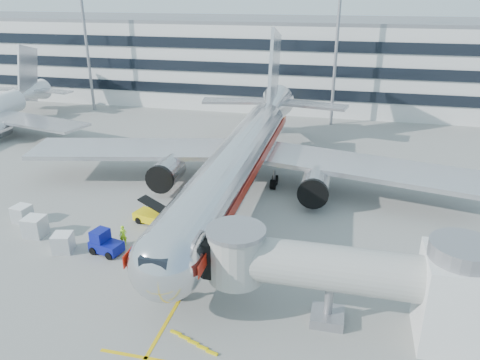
% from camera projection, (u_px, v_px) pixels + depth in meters
% --- Properties ---
extents(ground, '(180.00, 180.00, 0.00)m').
position_uv_depth(ground, '(211.00, 244.00, 40.98)').
color(ground, gray).
rests_on(ground, ground).
extents(lead_in_line, '(0.25, 70.00, 0.01)m').
position_uv_depth(lead_in_line, '(238.00, 198.00, 49.97)').
color(lead_in_line, yellow).
rests_on(lead_in_line, ground).
extents(stop_bar, '(6.00, 0.25, 0.01)m').
position_uv_depth(stop_bar, '(146.00, 358.00, 28.37)').
color(stop_bar, yellow).
rests_on(stop_bar, ground).
extents(main_jet, '(50.95, 48.70, 16.06)m').
position_uv_depth(main_jet, '(242.00, 156.00, 49.91)').
color(main_jet, silver).
rests_on(main_jet, ground).
extents(jet_bridge, '(17.80, 4.50, 7.00)m').
position_uv_depth(jet_bridge, '(358.00, 276.00, 29.71)').
color(jet_bridge, silver).
rests_on(jet_bridge, ground).
extents(terminal, '(150.00, 24.25, 15.60)m').
position_uv_depth(terminal, '(296.00, 61.00, 90.16)').
color(terminal, silver).
rests_on(terminal, ground).
extents(light_mast_west, '(2.40, 1.20, 25.45)m').
position_uv_depth(light_mast_west, '(84.00, 25.00, 80.57)').
color(light_mast_west, gray).
rests_on(light_mast_west, ground).
extents(light_mast_centre, '(2.40, 1.20, 25.45)m').
position_uv_depth(light_mast_centre, '(338.00, 30.00, 71.41)').
color(light_mast_centre, gray).
rests_on(light_mast_centre, ground).
extents(belt_loader, '(5.29, 2.97, 2.47)m').
position_uv_depth(belt_loader, '(159.00, 218.00, 44.21)').
color(belt_loader, yellow).
rests_on(belt_loader, ground).
extents(baggage_tug, '(2.97, 2.23, 2.02)m').
position_uv_depth(baggage_tug, '(105.00, 243.00, 39.42)').
color(baggage_tug, navy).
rests_on(baggage_tug, ground).
extents(cargo_container_left, '(1.70, 1.70, 1.62)m').
position_uv_depth(cargo_container_left, '(22.00, 214.00, 44.71)').
color(cargo_container_left, silver).
rests_on(cargo_container_left, ground).
extents(cargo_container_right, '(1.79, 1.79, 1.84)m').
position_uv_depth(cargo_container_right, '(35.00, 226.00, 42.09)').
color(cargo_container_right, silver).
rests_on(cargo_container_right, ground).
extents(cargo_container_front, '(1.86, 1.86, 1.64)m').
position_uv_depth(cargo_container_front, '(63.00, 243.00, 39.61)').
color(cargo_container_front, silver).
rests_on(cargo_container_front, ground).
extents(ramp_worker, '(0.76, 0.61, 1.81)m').
position_uv_depth(ramp_worker, '(123.00, 235.00, 40.61)').
color(ramp_worker, '#A9F91A').
rests_on(ramp_worker, ground).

